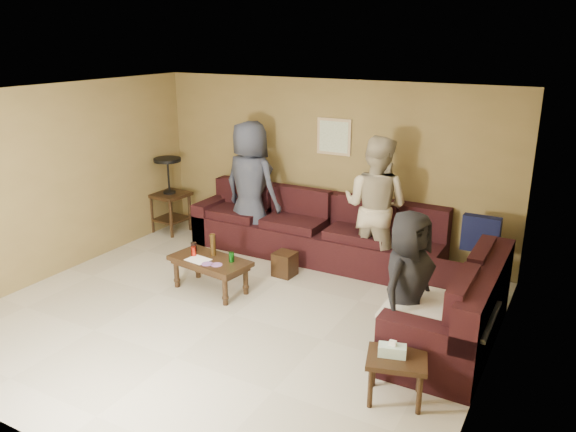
# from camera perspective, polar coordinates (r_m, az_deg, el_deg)

# --- Properties ---
(room) EXTENTS (5.60, 5.50, 2.50)m
(room) POSITION_cam_1_polar(r_m,az_deg,el_deg) (6.01, -6.03, 4.17)
(room) COLOR #BEB7A1
(room) RESTS_ON ground
(sectional_sofa) EXTENTS (4.65, 2.90, 0.97)m
(sectional_sofa) POSITION_cam_1_polar(r_m,az_deg,el_deg) (7.33, 6.41, -4.26)
(sectional_sofa) COLOR black
(sectional_sofa) RESTS_ON ground
(coffee_table) EXTENTS (1.09, 0.65, 0.71)m
(coffee_table) POSITION_cam_1_polar(r_m,az_deg,el_deg) (7.09, -7.93, -4.78)
(coffee_table) COLOR #311E10
(coffee_table) RESTS_ON ground
(end_table_left) EXTENTS (0.58, 0.58, 1.22)m
(end_table_left) POSITION_cam_1_polar(r_m,az_deg,el_deg) (9.24, -11.94, 2.24)
(end_table_left) COLOR #311E10
(end_table_left) RESTS_ON ground
(side_table_right) EXTENTS (0.61, 0.55, 0.57)m
(side_table_right) POSITION_cam_1_polar(r_m,az_deg,el_deg) (5.13, 10.89, -14.36)
(side_table_right) COLOR #311E10
(side_table_right) RESTS_ON ground
(waste_bin) EXTENTS (0.28, 0.28, 0.32)m
(waste_bin) POSITION_cam_1_polar(r_m,az_deg,el_deg) (7.52, -0.33, -4.90)
(waste_bin) COLOR #311E10
(waste_bin) RESTS_ON ground
(wall_art) EXTENTS (0.52, 0.04, 0.52)m
(wall_art) POSITION_cam_1_polar(r_m,az_deg,el_deg) (8.08, 4.70, 8.03)
(wall_art) COLOR tan
(wall_art) RESTS_ON ground
(person_left) EXTENTS (1.01, 0.73, 1.92)m
(person_left) POSITION_cam_1_polar(r_m,az_deg,el_deg) (8.29, -3.83, 3.06)
(person_left) COLOR #333747
(person_left) RESTS_ON ground
(person_middle) EXTENTS (0.97, 0.78, 1.88)m
(person_middle) POSITION_cam_1_polar(r_m,az_deg,el_deg) (7.43, 8.86, 0.95)
(person_middle) COLOR #BCAE8C
(person_middle) RESTS_ON ground
(person_right) EXTENTS (0.64, 0.83, 1.52)m
(person_right) POSITION_cam_1_polar(r_m,az_deg,el_deg) (5.63, 12.00, -6.87)
(person_right) COLOR black
(person_right) RESTS_ON ground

